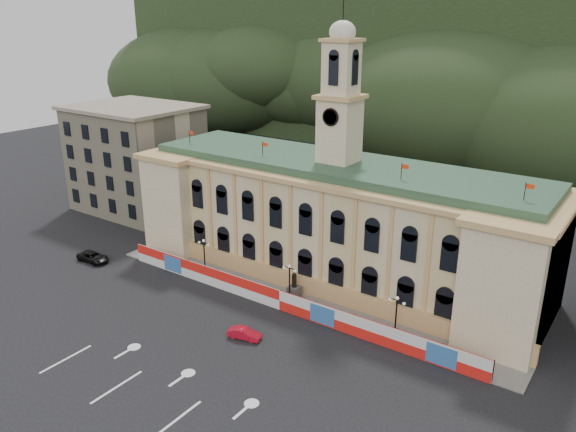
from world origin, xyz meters
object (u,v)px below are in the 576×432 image
Objects in this scene: statue at (294,291)px; black_suv at (93,257)px; red_sedan at (245,334)px; lamp_center at (290,280)px.

black_suv is at bearing -166.66° from statue.
statue is 10.44m from red_sedan.
statue is 0.95× the size of red_sedan.
lamp_center reaches higher than red_sedan.
lamp_center is 30.71m from black_suv.
red_sedan is (0.58, -10.41, -0.57)m from statue.
statue is 30.84m from black_suv.
statue is at bearing 90.00° from lamp_center.
black_suv is at bearing -168.48° from lamp_center.
red_sedan is at bearing -98.34° from black_suv.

